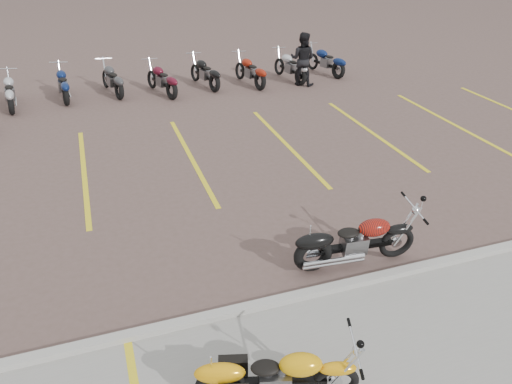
{
  "coord_description": "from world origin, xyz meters",
  "views": [
    {
      "loc": [
        -2.25,
        -7.8,
        5.56
      ],
      "look_at": [
        0.57,
        0.42,
        0.75
      ],
      "focal_mm": 35.0,
      "sensor_mm": 36.0,
      "label": 1
    }
  ],
  "objects": [
    {
      "name": "parking_stripes",
      "position": [
        0.0,
        4.0,
        0.0
      ],
      "size": [
        38.0,
        5.5,
        0.01
      ],
      "primitive_type": null,
      "color": "yellow",
      "rests_on": "ground"
    },
    {
      "name": "ground",
      "position": [
        0.0,
        0.0,
        0.0
      ],
      "size": [
        100.0,
        100.0,
        0.0
      ],
      "primitive_type": "plane",
      "color": "brown",
      "rests_on": "ground"
    },
    {
      "name": "curb",
      "position": [
        0.0,
        -2.0,
        0.06
      ],
      "size": [
        60.0,
        0.18,
        0.12
      ],
      "primitive_type": "cube",
      "color": "#ADAAA3",
      "rests_on": "ground"
    },
    {
      "name": "bg_bike_row",
      "position": [
        -0.65,
        9.93,
        0.55
      ],
      "size": [
        15.86,
        2.09,
        1.1
      ],
      "color": "black",
      "rests_on": "ground"
    },
    {
      "name": "person_b",
      "position": [
        5.35,
        9.05,
        0.96
      ],
      "size": [
        1.19,
        1.16,
        1.93
      ],
      "primitive_type": "imported",
      "rotation": [
        0.0,
        0.0,
        2.45
      ],
      "color": "black",
      "rests_on": "ground"
    },
    {
      "name": "flame_cruiser",
      "position": [
        1.75,
        -1.42,
        0.47
      ],
      "size": [
        2.3,
        0.41,
        0.95
      ],
      "rotation": [
        0.11,
        0.0,
        -0.09
      ],
      "color": "black",
      "rests_on": "ground"
    },
    {
      "name": "yellow_cruiser",
      "position": [
        -0.6,
        -3.69,
        0.43
      ],
      "size": [
        2.06,
        0.71,
        0.87
      ],
      "rotation": [
        0.12,
        0.0,
        -0.28
      ],
      "color": "black",
      "rests_on": "ground"
    }
  ]
}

